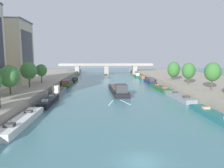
{
  "coord_description": "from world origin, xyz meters",
  "views": [
    {
      "loc": [
        -4.43,
        -19.75,
        11.04
      ],
      "look_at": [
        0.0,
        51.9,
        1.68
      ],
      "focal_mm": 31.95,
      "sensor_mm": 36.0,
      "label": 1
    }
  ],
  "objects_px": {
    "moored_boat_left_upstream": "(59,91)",
    "moored_boat_right_gap_after": "(137,75)",
    "moored_boat_left_gap_after": "(49,101)",
    "tree_left_past_mid": "(41,70)",
    "moored_boat_left_midway": "(22,121)",
    "moored_boat_right_near": "(150,81)",
    "barge_midriver": "(118,90)",
    "tree_right_by_lamp": "(213,72)",
    "moored_boat_right_far": "(160,88)",
    "moored_boat_right_end": "(142,78)",
    "tree_right_third": "(189,71)",
    "bridge_far": "(106,68)",
    "tree_left_nearest": "(9,76)",
    "tree_right_midway": "(174,69)",
    "tree_left_third": "(29,71)",
    "moored_boat_right_midway": "(214,115)",
    "moored_boat_right_lone": "(179,97)",
    "moored_boat_left_far": "(67,83)",
    "moored_boat_left_lone": "(74,80)"
  },
  "relations": [
    {
      "from": "tree_left_nearest",
      "to": "moored_boat_left_gap_after",
      "type": "bearing_deg",
      "value": 5.29
    },
    {
      "from": "moored_boat_right_far",
      "to": "moored_boat_right_end",
      "type": "relative_size",
      "value": 1.39
    },
    {
      "from": "moored_boat_right_lone",
      "to": "tree_left_third",
      "type": "bearing_deg",
      "value": 170.06
    },
    {
      "from": "moored_boat_right_lone",
      "to": "moored_boat_right_near",
      "type": "distance_m",
      "value": 33.64
    },
    {
      "from": "moored_boat_left_midway",
      "to": "tree_left_third",
      "type": "distance_m",
      "value": 28.25
    },
    {
      "from": "tree_left_past_mid",
      "to": "tree_right_third",
      "type": "distance_m",
      "value": 49.65
    },
    {
      "from": "tree_right_midway",
      "to": "tree_left_third",
      "type": "bearing_deg",
      "value": -162.37
    },
    {
      "from": "moored_boat_right_midway",
      "to": "moored_boat_right_near",
      "type": "distance_m",
      "value": 51.15
    },
    {
      "from": "tree_right_third",
      "to": "bridge_far",
      "type": "relative_size",
      "value": 0.11
    },
    {
      "from": "moored_boat_right_gap_after",
      "to": "moored_boat_left_far",
      "type": "bearing_deg",
      "value": -133.82
    },
    {
      "from": "moored_boat_left_gap_after",
      "to": "tree_left_past_mid",
      "type": "distance_m",
      "value": 24.84
    },
    {
      "from": "barge_midriver",
      "to": "moored_boat_left_upstream",
      "type": "relative_size",
      "value": 1.81
    },
    {
      "from": "moored_boat_left_far",
      "to": "tree_left_nearest",
      "type": "bearing_deg",
      "value": -103.7
    },
    {
      "from": "moored_boat_left_midway",
      "to": "moored_boat_right_near",
      "type": "bearing_deg",
      "value": 56.38
    },
    {
      "from": "moored_boat_left_upstream",
      "to": "tree_left_nearest",
      "type": "relative_size",
      "value": 1.84
    },
    {
      "from": "barge_midriver",
      "to": "moored_boat_left_midway",
      "type": "xyz_separation_m",
      "value": [
        -18.92,
        -29.64,
        -0.43
      ]
    },
    {
      "from": "moored_boat_right_midway",
      "to": "moored_boat_left_far",
      "type": "bearing_deg",
      "value": 126.99
    },
    {
      "from": "tree_left_third",
      "to": "tree_right_third",
      "type": "xyz_separation_m",
      "value": [
        49.3,
        3.11,
        -0.43
      ]
    },
    {
      "from": "moored_boat_right_far",
      "to": "tree_right_third",
      "type": "relative_size",
      "value": 2.31
    },
    {
      "from": "moored_boat_right_gap_after",
      "to": "tree_left_third",
      "type": "bearing_deg",
      "value": -126.87
    },
    {
      "from": "moored_boat_left_midway",
      "to": "tree_left_nearest",
      "type": "height_order",
      "value": "tree_left_nearest"
    },
    {
      "from": "moored_boat_right_far",
      "to": "tree_left_nearest",
      "type": "relative_size",
      "value": 2.36
    },
    {
      "from": "moored_boat_left_midway",
      "to": "moored_boat_left_far",
      "type": "distance_m",
      "value": 46.72
    },
    {
      "from": "moored_boat_left_gap_after",
      "to": "bridge_far",
      "type": "height_order",
      "value": "bridge_far"
    },
    {
      "from": "moored_boat_left_upstream",
      "to": "moored_boat_right_gap_after",
      "type": "height_order",
      "value": "moored_boat_left_upstream"
    },
    {
      "from": "moored_boat_right_near",
      "to": "moored_boat_right_end",
      "type": "relative_size",
      "value": 1.16
    },
    {
      "from": "moored_boat_right_far",
      "to": "bridge_far",
      "type": "height_order",
      "value": "bridge_far"
    },
    {
      "from": "barge_midriver",
      "to": "moored_boat_right_gap_after",
      "type": "height_order",
      "value": "barge_midriver"
    },
    {
      "from": "moored_boat_left_upstream",
      "to": "tree_left_third",
      "type": "relative_size",
      "value": 1.73
    },
    {
      "from": "barge_midriver",
      "to": "tree_left_nearest",
      "type": "bearing_deg",
      "value": -150.02
    },
    {
      "from": "moored_boat_right_midway",
      "to": "bridge_far",
      "type": "xyz_separation_m",
      "value": [
        -16.69,
        99.23,
        4.24
      ]
    },
    {
      "from": "tree_left_third",
      "to": "tree_right_third",
      "type": "distance_m",
      "value": 49.4
    },
    {
      "from": "moored_boat_left_upstream",
      "to": "tree_right_midway",
      "type": "height_order",
      "value": "tree_right_midway"
    },
    {
      "from": "moored_boat_right_near",
      "to": "bridge_far",
      "type": "relative_size",
      "value": 0.22
    },
    {
      "from": "bridge_far",
      "to": "moored_boat_left_upstream",
      "type": "bearing_deg",
      "value": -103.51
    },
    {
      "from": "barge_midriver",
      "to": "tree_right_third",
      "type": "distance_m",
      "value": 23.54
    },
    {
      "from": "moored_boat_right_far",
      "to": "tree_left_nearest",
      "type": "xyz_separation_m",
      "value": [
        -42.11,
        -20.95,
        6.26
      ]
    },
    {
      "from": "moored_boat_left_upstream",
      "to": "moored_boat_left_lone",
      "type": "relative_size",
      "value": 0.89
    },
    {
      "from": "barge_midriver",
      "to": "moored_boat_right_lone",
      "type": "xyz_separation_m",
      "value": [
        15.76,
        -10.7,
        -0.46
      ]
    },
    {
      "from": "moored_boat_left_upstream",
      "to": "tree_right_midway",
      "type": "distance_m",
      "value": 43.53
    },
    {
      "from": "moored_boat_right_midway",
      "to": "tree_right_third",
      "type": "xyz_separation_m",
      "value": [
        7.51,
        28.02,
        6.46
      ]
    },
    {
      "from": "moored_boat_right_lone",
      "to": "tree_left_past_mid",
      "type": "distance_m",
      "value": 46.36
    },
    {
      "from": "moored_boat_left_lone",
      "to": "tree_right_third",
      "type": "relative_size",
      "value": 2.03
    },
    {
      "from": "moored_boat_left_upstream",
      "to": "moored_boat_right_far",
      "type": "distance_m",
      "value": 34.48
    },
    {
      "from": "barge_midriver",
      "to": "moored_boat_left_lone",
      "type": "height_order",
      "value": "barge_midriver"
    },
    {
      "from": "moored_boat_right_end",
      "to": "tree_right_midway",
      "type": "relative_size",
      "value": 1.64
    },
    {
      "from": "moored_boat_right_near",
      "to": "tree_right_by_lamp",
      "type": "xyz_separation_m",
      "value": [
        7.41,
        -35.7,
        6.41
      ]
    },
    {
      "from": "moored_boat_right_lone",
      "to": "tree_right_midway",
      "type": "bearing_deg",
      "value": 73.47
    },
    {
      "from": "tree_right_midway",
      "to": "tree_right_by_lamp",
      "type": "bearing_deg",
      "value": -88.03
    },
    {
      "from": "moored_boat_left_gap_after",
      "to": "tree_right_midway",
      "type": "distance_m",
      "value": 49.22
    }
  ]
}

